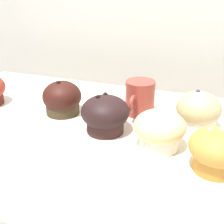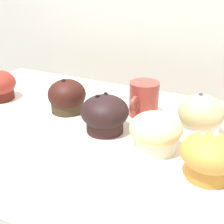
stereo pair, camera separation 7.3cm
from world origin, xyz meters
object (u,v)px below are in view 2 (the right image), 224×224
Objects in this scene: muffin_back_left at (156,132)px; muffin_front_left at (201,115)px; muffin_front_right at (210,156)px; muffin_front_center at (67,97)px; coffee_cup at (144,98)px; muffin_back_right at (105,114)px.

muffin_front_left reaches higher than muffin_back_left.
muffin_front_left is (0.07, 0.12, -0.00)m from muffin_back_left.
muffin_back_left is 0.14m from muffin_front_left.
muffin_back_left is 0.13m from muffin_front_right.
muffin_front_center reaches higher than muffin_back_left.
muffin_front_center is 0.29m from muffin_back_left.
coffee_cup reaches higher than muffin_front_right.
coffee_cup is at bearing 19.22° from muffin_front_center.
muffin_front_right is 0.92× the size of coffee_cup.
coffee_cup is at bearing 169.88° from muffin_front_left.
muffin_front_center reaches higher than coffee_cup.
muffin_back_right is 0.22m from muffin_front_left.
muffin_back_left is at bearing -60.73° from coffee_cup.
muffin_front_left is 0.15m from coffee_cup.
muffin_back_right is 0.13m from coffee_cup.
muffin_front_center reaches higher than muffin_front_right.
muffin_back_left is (0.28, -0.08, 0.00)m from muffin_front_center.
muffin_front_left is at bearing 6.59° from muffin_front_center.
muffin_back_right is at bearing -22.01° from muffin_front_center.
muffin_front_right reaches higher than muffin_back_left.
muffin_back_left is at bearing -11.40° from muffin_back_right.
muffin_front_center is at bearing 162.95° from muffin_back_left.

